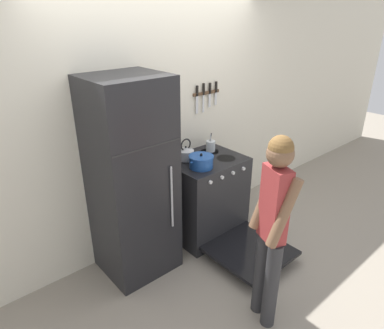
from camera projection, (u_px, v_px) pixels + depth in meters
ground_plane at (168, 228)px, 4.06m from camera, size 14.00×14.00×0.00m
wall_back at (162, 125)px, 3.56m from camera, size 10.00×0.06×2.55m
refrigerator at (132, 181)px, 3.11m from camera, size 0.67×0.63×1.89m
stove_range at (207, 198)px, 3.81m from camera, size 0.80×1.37×0.92m
dutch_oven_pot at (201, 162)px, 3.42m from camera, size 0.29×0.25×0.15m
tea_kettle at (186, 153)px, 3.60m from camera, size 0.21×0.17×0.23m
utensil_jar at (211, 146)px, 3.83m from camera, size 0.10×0.10×0.21m
person at (272, 224)px, 2.52m from camera, size 0.34×0.39×1.61m
wall_knife_strip at (206, 93)px, 3.77m from camera, size 0.38×0.03×0.32m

